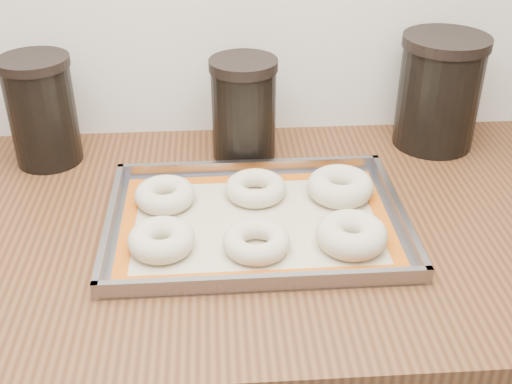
{
  "coord_description": "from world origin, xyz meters",
  "views": [
    {
      "loc": [
        -0.1,
        0.82,
        1.47
      ],
      "look_at": [
        -0.05,
        1.65,
        0.96
      ],
      "focal_mm": 45.0,
      "sensor_mm": 36.0,
      "label": 1
    }
  ],
  "objects": [
    {
      "name": "bagel_back_left",
      "position": [
        -0.19,
        1.72,
        0.92
      ],
      "size": [
        0.11,
        0.11,
        0.03
      ],
      "primitive_type": "torus",
      "rotation": [
        0.0,
        0.0,
        -0.12
      ],
      "color": "beige",
      "rests_on": "baking_mat"
    },
    {
      "name": "baking_tray",
      "position": [
        -0.05,
        1.65,
        0.91
      ],
      "size": [
        0.46,
        0.33,
        0.03
      ],
      "rotation": [
        0.0,
        0.0,
        0.0
      ],
      "color": "gray",
      "rests_on": "countertop"
    },
    {
      "name": "canister_right",
      "position": [
        0.31,
        1.91,
        1.01
      ],
      "size": [
        0.16,
        0.16,
        0.21
      ],
      "color": "black",
      "rests_on": "countertop"
    },
    {
      "name": "bagel_front_mid",
      "position": [
        -0.05,
        1.58,
        0.92
      ],
      "size": [
        0.11,
        0.11,
        0.03
      ],
      "primitive_type": "torus",
      "rotation": [
        0.0,
        0.0,
        0.16
      ],
      "color": "beige",
      "rests_on": "baking_mat"
    },
    {
      "name": "baking_mat",
      "position": [
        -0.05,
        1.65,
        0.9
      ],
      "size": [
        0.42,
        0.29,
        0.0
      ],
      "rotation": [
        0.0,
        0.0,
        0.0
      ],
      "color": "#C6B793",
      "rests_on": "baking_tray"
    },
    {
      "name": "countertop",
      "position": [
        0.0,
        1.68,
        0.88
      ],
      "size": [
        3.06,
        0.68,
        0.04
      ],
      "primitive_type": "cube",
      "color": "brown",
      "rests_on": "cabinet"
    },
    {
      "name": "bagel_back_right",
      "position": [
        0.1,
        1.72,
        0.92
      ],
      "size": [
        0.14,
        0.14,
        0.04
      ],
      "primitive_type": "torus",
      "rotation": [
        0.0,
        0.0,
        0.31
      ],
      "color": "beige",
      "rests_on": "baking_mat"
    },
    {
      "name": "bagel_front_right",
      "position": [
        0.09,
        1.58,
        0.92
      ],
      "size": [
        0.12,
        0.12,
        0.04
      ],
      "primitive_type": "torus",
      "rotation": [
        0.0,
        0.0,
        -0.2
      ],
      "color": "beige",
      "rests_on": "baking_mat"
    },
    {
      "name": "canister_mid",
      "position": [
        -0.05,
        1.89,
        0.99
      ],
      "size": [
        0.12,
        0.12,
        0.19
      ],
      "color": "black",
      "rests_on": "countertop"
    },
    {
      "name": "bagel_back_mid",
      "position": [
        -0.04,
        1.73,
        0.92
      ],
      "size": [
        0.11,
        0.11,
        0.03
      ],
      "primitive_type": "torus",
      "rotation": [
        0.0,
        0.0,
        0.11
      ],
      "color": "beige",
      "rests_on": "baking_mat"
    },
    {
      "name": "canister_left",
      "position": [
        -0.41,
        1.89,
        1.0
      ],
      "size": [
        0.12,
        0.12,
        0.2
      ],
      "color": "black",
      "rests_on": "countertop"
    },
    {
      "name": "bagel_front_left",
      "position": [
        -0.19,
        1.59,
        0.92
      ],
      "size": [
        0.11,
        0.11,
        0.04
      ],
      "primitive_type": "torus",
      "rotation": [
        0.0,
        0.0,
        -0.16
      ],
      "color": "beige",
      "rests_on": "baking_mat"
    }
  ]
}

